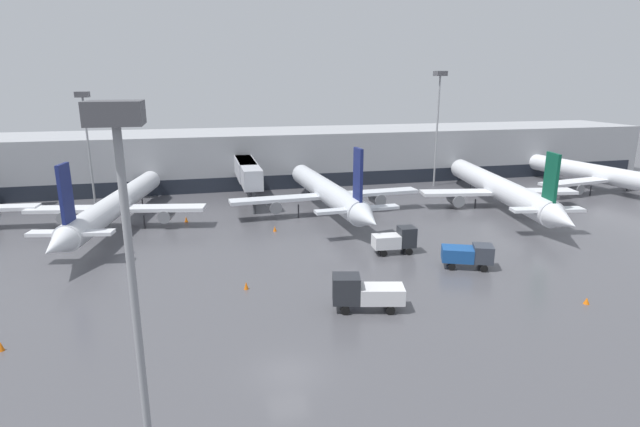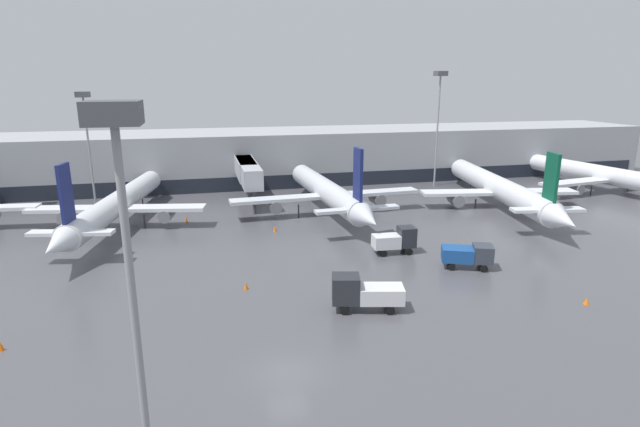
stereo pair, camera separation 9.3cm
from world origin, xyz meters
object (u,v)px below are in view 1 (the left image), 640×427
at_px(traffic_cone_0, 1,346).
at_px(apron_light_mast_5, 124,203).
at_px(apron_light_mast_6, 439,97).
at_px(service_truck_0, 364,292).
at_px(traffic_cone_4, 587,301).
at_px(apron_light_mast_2, 85,115).
at_px(parked_jet_3, 116,205).
at_px(service_truck_1, 396,239).
at_px(traffic_cone_3, 275,229).
at_px(parked_jet_2, 327,192).
at_px(service_truck_3, 468,254).
at_px(traffic_cone_2, 186,219).
at_px(traffic_cone_1, 246,285).
at_px(parked_jet_1, 607,176).
at_px(parked_jet_4, 499,188).

relative_size(traffic_cone_0, apron_light_mast_5, 0.04).
bearing_deg(apron_light_mast_6, service_truck_0, -122.20).
height_order(traffic_cone_4, apron_light_mast_2, apron_light_mast_2).
xyz_separation_m(traffic_cone_0, apron_light_mast_5, (11.17, -16.42, 13.23)).
distance_m(parked_jet_3, traffic_cone_0, 29.57).
distance_m(service_truck_0, apron_light_mast_6, 53.19).
bearing_deg(service_truck_1, traffic_cone_3, 138.96).
xyz_separation_m(service_truck_1, traffic_cone_3, (-11.22, 10.84, -1.18)).
xyz_separation_m(parked_jet_2, apron_light_mast_5, (-19.16, -45.70, 10.45)).
distance_m(traffic_cone_0, apron_light_mast_5, 23.87).
relative_size(service_truck_1, apron_light_mast_5, 0.27).
distance_m(service_truck_3, apron_light_mast_5, 37.77).
xyz_separation_m(traffic_cone_2, apron_light_mast_2, (-13.50, 14.47, 12.58)).
xyz_separation_m(traffic_cone_1, apron_light_mast_6, (36.13, 37.28, 14.70)).
bearing_deg(service_truck_1, traffic_cone_4, -52.66).
xyz_separation_m(traffic_cone_1, traffic_cone_4, (26.76, -9.56, -0.07)).
height_order(parked_jet_3, service_truck_1, parked_jet_3).
bearing_deg(service_truck_0, parked_jet_1, -135.24).
distance_m(traffic_cone_4, apron_light_mast_6, 50.00).
height_order(traffic_cone_0, traffic_cone_3, traffic_cone_3).
bearing_deg(parked_jet_1, traffic_cone_3, 90.18).
xyz_separation_m(parked_jet_1, parked_jet_2, (-47.61, -2.75, 0.40)).
bearing_deg(traffic_cone_0, apron_light_mast_6, 39.38).
height_order(service_truck_0, apron_light_mast_2, apron_light_mast_2).
bearing_deg(service_truck_1, traffic_cone_1, -157.50).
relative_size(service_truck_3, traffic_cone_0, 7.83).
xyz_separation_m(parked_jet_4, service_truck_3, (-16.77, -21.08, -1.31)).
bearing_deg(traffic_cone_3, service_truck_3, -45.11).
xyz_separation_m(traffic_cone_2, apron_light_mast_6, (41.57, 13.89, 14.69)).
relative_size(service_truck_0, apron_light_mast_5, 0.35).
xyz_separation_m(parked_jet_2, apron_light_mast_2, (-32.18, 15.01, 9.84)).
bearing_deg(service_truck_0, parked_jet_2, -85.50).
bearing_deg(service_truck_1, apron_light_mast_6, 60.78).
height_order(parked_jet_2, traffic_cone_3, parked_jet_2).
xyz_separation_m(parked_jet_4, traffic_cone_0, (-55.35, -27.63, -2.37)).
relative_size(parked_jet_2, apron_light_mast_2, 2.10).
xyz_separation_m(parked_jet_3, apron_light_mast_2, (-5.34, 15.03, 10.02)).
bearing_deg(parked_jet_4, service_truck_1, 135.02).
height_order(parked_jet_3, service_truck_3, parked_jet_3).
relative_size(service_truck_3, traffic_cone_1, 7.41).
height_order(service_truck_1, traffic_cone_0, service_truck_1).
distance_m(service_truck_0, traffic_cone_3, 23.18).
bearing_deg(parked_jet_3, traffic_cone_1, -138.47).
distance_m(traffic_cone_4, apron_light_mast_5, 37.70).
xyz_separation_m(service_truck_3, apron_light_mast_2, (-40.42, 37.73, 11.55)).
bearing_deg(parked_jet_3, traffic_cone_0, -176.08).
distance_m(service_truck_1, apron_light_mast_5, 38.17).
relative_size(parked_jet_4, service_truck_0, 6.67).
bearing_deg(apron_light_mast_2, service_truck_3, -43.03).
bearing_deg(apron_light_mast_5, traffic_cone_4, 22.10).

